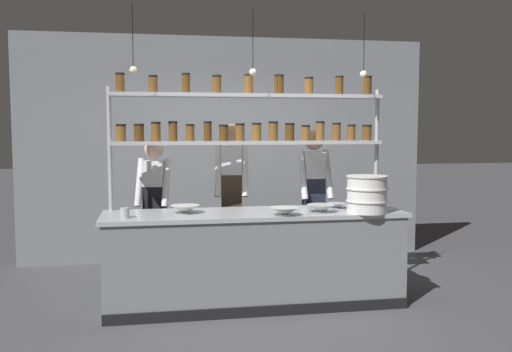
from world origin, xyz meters
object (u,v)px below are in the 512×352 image
prep_bowl_center_front (337,206)px  serving_cup_front (125,213)px  prep_bowl_center_back (185,209)px  chef_left (155,204)px  prep_bowl_near_right (321,208)px  prep_bowl_near_left (285,212)px  chef_right (314,195)px  container_stack (367,194)px  chef_center (232,192)px  spice_shelf_unit (249,124)px

prep_bowl_center_front → serving_cup_front: (-2.08, -0.27, 0.02)m
prep_bowl_center_back → prep_bowl_center_front: bearing=2.7°
chef_left → prep_bowl_near_right: size_ratio=5.89×
prep_bowl_center_front → serving_cup_front: size_ratio=2.11×
prep_bowl_near_left → prep_bowl_center_back: size_ratio=0.98×
prep_bowl_center_back → serving_cup_front: (-0.55, -0.20, 0.01)m
prep_bowl_center_back → prep_bowl_near_right: 1.30m
prep_bowl_center_front → chef_right: bearing=98.6°
prep_bowl_near_left → serving_cup_front: serving_cup_front is taller
chef_left → prep_bowl_center_back: (0.28, -0.74, 0.04)m
chef_right → container_stack: (0.27, -0.90, 0.11)m
chef_center → chef_right: 0.91m
prep_bowl_near_left → prep_bowl_center_back: 0.95m
container_stack → chef_left: bearing=153.2°
chef_center → prep_bowl_center_front: bearing=-23.6°
prep_bowl_center_front → prep_bowl_near_right: size_ratio=0.72×
chef_right → spice_shelf_unit: bearing=-160.0°
container_stack → prep_bowl_near_right: 0.46m
prep_bowl_near_right → chef_center: bearing=130.4°
chef_center → prep_bowl_center_back: 0.90m
spice_shelf_unit → prep_bowl_center_back: bearing=-155.1°
chef_left → serving_cup_front: 0.98m
spice_shelf_unit → prep_bowl_center_front: bearing=-15.4°
prep_bowl_near_right → serving_cup_front: 1.84m
prep_bowl_near_right → prep_bowl_center_back: bearing=172.6°
prep_bowl_center_front → prep_bowl_center_back: bearing=-177.3°
spice_shelf_unit → prep_bowl_near_right: spice_shelf_unit is taller
chef_left → chef_center: bearing=13.1°
serving_cup_front → prep_bowl_near_left: bearing=-4.1°
prep_bowl_near_left → prep_bowl_center_back: prep_bowl_center_back is taller
chef_right → prep_bowl_near_left: chef_right is taller
container_stack → prep_bowl_near_left: 0.83m
chef_left → container_stack: (2.00, -1.01, 0.18)m
chef_left → prep_bowl_near_right: (1.57, -0.91, 0.04)m
prep_bowl_center_front → container_stack: bearing=-61.8°
prep_bowl_near_left → prep_bowl_near_right: bearing=19.2°
chef_center → container_stack: (1.17, -0.98, 0.06)m
chef_left → chef_right: size_ratio=0.94×
serving_cup_front → container_stack: bearing=-1.8°
chef_left → prep_bowl_center_back: bearing=-53.7°
prep_bowl_near_left → serving_cup_front: 1.45m
prep_bowl_near_right → serving_cup_front: (-1.84, -0.03, 0.01)m
prep_bowl_near_left → serving_cup_front: (-1.45, 0.10, 0.01)m
spice_shelf_unit → chef_left: 1.35m
chef_left → prep_bowl_center_back: chef_left is taller
container_stack → serving_cup_front: bearing=178.2°
chef_center → prep_bowl_near_right: chef_center is taller
spice_shelf_unit → container_stack: size_ratio=7.02×
chef_center → prep_bowl_near_left: bearing=-61.5°
chef_left → prep_bowl_center_front: size_ratio=8.22×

